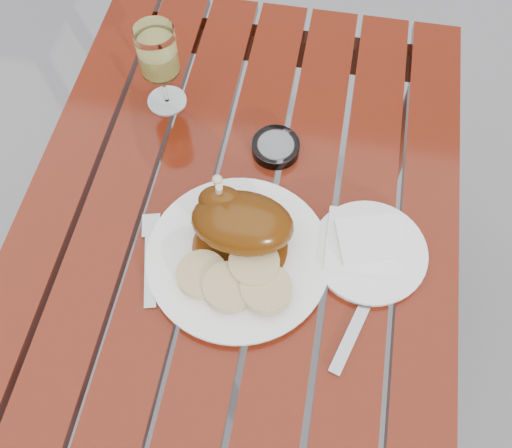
{
  "coord_description": "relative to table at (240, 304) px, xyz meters",
  "views": [
    {
      "loc": [
        0.13,
        -0.48,
        1.65
      ],
      "look_at": [
        0.04,
        0.0,
        0.78
      ],
      "focal_mm": 40.0,
      "sensor_mm": 36.0,
      "label": 1
    }
  ],
  "objects": [
    {
      "name": "ground",
      "position": [
        0.0,
        0.0,
        -0.38
      ],
      "size": [
        60.0,
        60.0,
        0.0
      ],
      "primitive_type": "plane",
      "color": "slate",
      "rests_on": "ground"
    },
    {
      "name": "bread_dumplings",
      "position": [
        0.03,
        -0.11,
        0.41
      ],
      "size": [
        0.2,
        0.13,
        0.03
      ],
      "color": "tan",
      "rests_on": "dinner_plate"
    },
    {
      "name": "wine_glass",
      "position": [
        -0.2,
        0.27,
        0.47
      ],
      "size": [
        0.1,
        0.1,
        0.19
      ],
      "primitive_type": "cylinder",
      "rotation": [
        0.0,
        0.0,
        0.22
      ],
      "color": "#C5C059",
      "rests_on": "table"
    },
    {
      "name": "dinner_plate",
      "position": [
        0.02,
        -0.06,
        0.39
      ],
      "size": [
        0.37,
        0.37,
        0.02
      ],
      "primitive_type": "cylinder",
      "rotation": [
        0.0,
        0.0,
        -0.2
      ],
      "color": "white",
      "rests_on": "table"
    },
    {
      "name": "side_plate",
      "position": [
        0.24,
        -0.01,
        0.38
      ],
      "size": [
        0.21,
        0.21,
        0.02
      ],
      "primitive_type": "cylinder",
      "rotation": [
        0.0,
        0.0,
        0.03
      ],
      "color": "white",
      "rests_on": "table"
    },
    {
      "name": "fork",
      "position": [
        -0.13,
        -0.09,
        0.38
      ],
      "size": [
        0.06,
        0.17,
        0.01
      ],
      "primitive_type": "cube",
      "rotation": [
        0.0,
        0.0,
        0.26
      ],
      "color": "gray",
      "rests_on": "table"
    },
    {
      "name": "table",
      "position": [
        0.0,
        0.0,
        0.0
      ],
      "size": [
        0.8,
        1.2,
        0.75
      ],
      "primitive_type": "cube",
      "color": "maroon",
      "rests_on": "ground"
    },
    {
      "name": "roast_duck",
      "position": [
        0.01,
        -0.02,
        0.44
      ],
      "size": [
        0.18,
        0.17,
        0.13
      ],
      "color": "#5D2C0A",
      "rests_on": "dinner_plate"
    },
    {
      "name": "knife",
      "position": [
        0.24,
        -0.13,
        0.38
      ],
      "size": [
        0.08,
        0.21,
        0.01
      ],
      "primitive_type": "cube",
      "rotation": [
        0.0,
        0.0,
        -0.3
      ],
      "color": "gray",
      "rests_on": "table"
    },
    {
      "name": "ashtray",
      "position": [
        0.04,
        0.19,
        0.39
      ],
      "size": [
        0.12,
        0.12,
        0.02
      ],
      "primitive_type": "cylinder",
      "rotation": [
        0.0,
        0.0,
        0.37
      ],
      "color": "#B2B7BC",
      "rests_on": "table"
    },
    {
      "name": "napkin",
      "position": [
        0.23,
        0.0,
        0.4
      ],
      "size": [
        0.14,
        0.13,
        0.01
      ],
      "primitive_type": "cube",
      "rotation": [
        0.0,
        0.0,
        0.03
      ],
      "color": "white",
      "rests_on": "side_plate"
    }
  ]
}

